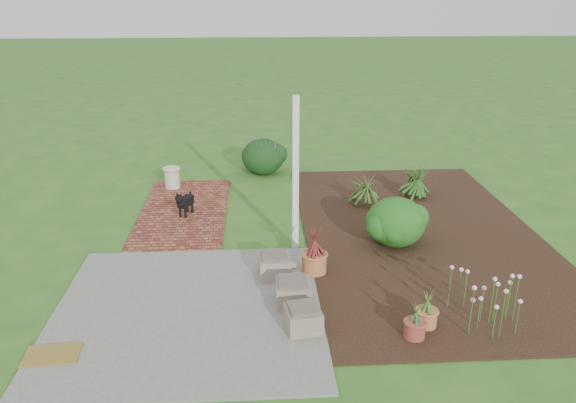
{
  "coord_description": "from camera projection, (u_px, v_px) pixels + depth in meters",
  "views": [
    {
      "loc": [
        -0.31,
        -8.2,
        4.03
      ],
      "look_at": [
        0.2,
        0.4,
        0.7
      ],
      "focal_mm": 35.0,
      "sensor_mm": 36.0,
      "label": 1
    }
  ],
  "objects": [
    {
      "name": "pink_flower_patch",
      "position": [
        494.0,
        297.0,
        7.06
      ],
      "size": [
        1.19,
        1.19,
        0.66
      ],
      "primitive_type": null,
      "rotation": [
        0.0,
        0.0,
        -0.16
      ],
      "color": "#113D0F",
      "rests_on": "garden_bed"
    },
    {
      "name": "agapanthus_clump_back",
      "position": [
        416.0,
        178.0,
        11.2
      ],
      "size": [
        0.92,
        0.92,
        0.79
      ],
      "primitive_type": null,
      "rotation": [
        0.0,
        0.0,
        0.04
      ],
      "color": "#133E14",
      "rests_on": "garden_bed"
    },
    {
      "name": "stone_trough_near",
      "position": [
        303.0,
        319.0,
        6.92
      ],
      "size": [
        0.47,
        0.47,
        0.28
      ],
      "primitive_type": "cube",
      "rotation": [
        0.0,
        0.0,
        0.14
      ],
      "color": "#756A5B",
      "rests_on": "concrete_patio"
    },
    {
      "name": "terracotta_pot_small_right",
      "position": [
        415.0,
        329.0,
        6.79
      ],
      "size": [
        0.27,
        0.27,
        0.22
      ],
      "primitive_type": "cylinder",
      "rotation": [
        0.0,
        0.0,
        0.04
      ],
      "color": "#953E32",
      "rests_on": "garden_bed"
    },
    {
      "name": "cream_ceramic_urn",
      "position": [
        172.0,
        178.0,
        11.76
      ],
      "size": [
        0.32,
        0.32,
        0.42
      ],
      "primitive_type": "cylinder",
      "rotation": [
        0.0,
        0.0,
        -0.01
      ],
      "color": "beige",
      "rests_on": "brick_path"
    },
    {
      "name": "stone_trough_far",
      "position": [
        275.0,
        266.0,
        8.21
      ],
      "size": [
        0.47,
        0.47,
        0.3
      ],
      "primitive_type": "cube",
      "rotation": [
        0.0,
        0.0,
        0.05
      ],
      "color": "#766E5C",
      "rests_on": "concrete_patio"
    },
    {
      "name": "veranda_post",
      "position": [
        296.0,
        175.0,
        8.76
      ],
      "size": [
        0.1,
        0.1,
        2.5
      ],
      "primitive_type": "cube",
      "color": "white",
      "rests_on": "ground"
    },
    {
      "name": "ground",
      "position": [
        277.0,
        251.0,
        9.1
      ],
      "size": [
        80.0,
        80.0,
        0.0
      ],
      "primitive_type": "plane",
      "color": "#29611E",
      "rests_on": "ground"
    },
    {
      "name": "brick_path",
      "position": [
        184.0,
        211.0,
        10.63
      ],
      "size": [
        1.6,
        3.5,
        0.04
      ],
      "primitive_type": "cube",
      "color": "maroon",
      "rests_on": "ground"
    },
    {
      "name": "garden_bed",
      "position": [
        420.0,
        233.0,
        9.7
      ],
      "size": [
        4.0,
        7.0,
        0.03
      ],
      "primitive_type": "cube",
      "color": "black",
      "rests_on": "ground"
    },
    {
      "name": "terracotta_pot_small_left",
      "position": [
        426.0,
        318.0,
        7.02
      ],
      "size": [
        0.28,
        0.28,
        0.22
      ],
      "primitive_type": "cylinder",
      "rotation": [
        0.0,
        0.0,
        0.06
      ],
      "color": "#B36E3C",
      "rests_on": "garden_bed"
    },
    {
      "name": "evergreen_shrub",
      "position": [
        396.0,
        221.0,
        9.15
      ],
      "size": [
        1.22,
        1.22,
        0.81
      ],
      "primitive_type": "ellipsoid",
      "rotation": [
        0.0,
        0.0,
        0.34
      ],
      "color": "#0E410E",
      "rests_on": "garden_bed"
    },
    {
      "name": "agapanthus_clump_front",
      "position": [
        364.0,
        187.0,
        10.86
      ],
      "size": [
        0.88,
        0.88,
        0.7
      ],
      "primitive_type": null,
      "rotation": [
        0.0,
        0.0,
        0.13
      ],
      "color": "#17420D",
      "rests_on": "garden_bed"
    },
    {
      "name": "concrete_patio",
      "position": [
        188.0,
        310.0,
        7.4
      ],
      "size": [
        3.5,
        3.5,
        0.04
      ],
      "primitive_type": "cube",
      "color": "slate",
      "rests_on": "ground"
    },
    {
      "name": "stone_trough_mid",
      "position": [
        293.0,
        293.0,
        7.49
      ],
      "size": [
        0.45,
        0.45,
        0.3
      ],
      "primitive_type": "cube",
      "rotation": [
        0.0,
        0.0,
        -0.01
      ],
      "color": "#7C6C5E",
      "rests_on": "concrete_patio"
    },
    {
      "name": "purple_flowering_bush",
      "position": [
        263.0,
        156.0,
        12.73
      ],
      "size": [
        1.07,
        1.07,
        0.82
      ],
      "primitive_type": "ellipsoid",
      "rotation": [
        0.0,
        0.0,
        -0.11
      ],
      "color": "black",
      "rests_on": "ground"
    },
    {
      "name": "black_dog",
      "position": [
        184.0,
        201.0,
        10.3
      ],
      "size": [
        0.3,
        0.51,
        0.46
      ],
      "rotation": [
        0.0,
        0.0,
        -0.4
      ],
      "color": "black",
      "rests_on": "brick_path"
    },
    {
      "name": "coir_doormat",
      "position": [
        52.0,
        355.0,
        6.47
      ],
      "size": [
        0.65,
        0.44,
        0.02
      ],
      "primitive_type": "cube",
      "rotation": [
        0.0,
        0.0,
        0.06
      ],
      "color": "brown",
      "rests_on": "concrete_patio"
    },
    {
      "name": "terracotta_pot_bronze",
      "position": [
        314.0,
        263.0,
        8.33
      ],
      "size": [
        0.47,
        0.47,
        0.3
      ],
      "primitive_type": "cylinder",
      "rotation": [
        0.0,
        0.0,
        -0.33
      ],
      "color": "#B26A3C",
      "rests_on": "garden_bed"
    }
  ]
}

